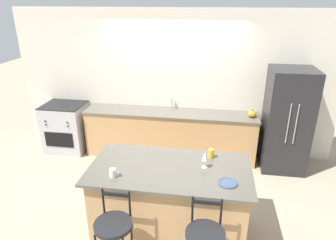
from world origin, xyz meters
name	(u,v)px	position (x,y,z in m)	size (l,w,h in m)	color
ground_plane	(167,163)	(0.00, 0.00, 0.00)	(18.00, 18.00, 0.00)	tan
wall_back	(172,84)	(0.00, 0.64, 1.35)	(6.00, 0.07, 2.70)	beige
back_counter	(170,134)	(0.00, 0.35, 0.45)	(3.20, 0.62, 0.90)	tan
sink_faucet	(171,101)	(0.00, 0.53, 1.04)	(0.02, 0.13, 0.22)	#ADAFB5
kitchen_island	(170,200)	(0.31, -1.68, 0.48)	(1.96, 1.03, 0.95)	tan
refrigerator	(286,120)	(2.05, 0.25, 0.90)	(0.73, 0.76, 1.80)	#232326
oven_range	(67,127)	(-2.07, 0.29, 0.47)	(0.78, 0.69, 0.95)	#B7B7BC
bar_stool_near	(114,233)	(-0.16, -2.46, 0.59)	(0.40, 0.40, 1.03)	black
dinner_plate	(228,183)	(0.99, -1.91, 0.96)	(0.21, 0.21, 0.02)	#425170
wine_glass	(205,157)	(0.72, -1.61, 1.10)	(0.07, 0.07, 0.21)	white
coffee_mug	(113,173)	(-0.31, -1.97, 1.00)	(0.11, 0.08, 0.10)	white
tumbler_cup	(211,153)	(0.79, -1.36, 1.01)	(0.07, 0.07, 0.12)	gold
pumpkin_decoration	(252,114)	(1.47, 0.30, 0.96)	(0.15, 0.15, 0.14)	orange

